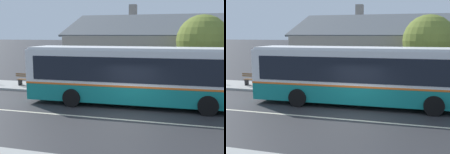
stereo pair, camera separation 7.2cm
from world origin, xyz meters
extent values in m
plane|color=#2D2D30|center=(0.00, 0.00, 0.00)|extent=(300.00, 300.00, 0.00)
cube|color=#9E9E99|center=(0.00, 6.00, 0.07)|extent=(60.00, 3.00, 0.15)
cube|color=beige|center=(0.00, 0.00, 0.00)|extent=(60.00, 0.16, 0.01)
cube|color=gray|center=(2.82, 13.95, 1.91)|extent=(20.03, 10.89, 3.82)
cube|color=#4C5156|center=(2.82, 11.23, 4.74)|extent=(20.63, 5.50, 2.00)
cube|color=#4C5156|center=(2.82, 16.68, 4.74)|extent=(20.63, 5.50, 2.00)
cube|color=gray|center=(-2.69, 15.04, 6.17)|extent=(0.70, 0.70, 1.20)
cube|color=black|center=(-4.19, 8.48, 2.10)|extent=(1.10, 0.06, 1.30)
cube|color=black|center=(0.48, 8.48, 2.10)|extent=(1.10, 0.06, 1.30)
cube|color=#147F7A|center=(-0.10, 2.90, 0.74)|extent=(12.25, 2.79, 0.94)
cube|color=orange|center=(-0.10, 2.90, 1.26)|extent=(12.27, 2.82, 0.10)
cube|color=white|center=(-0.10, 2.90, 2.22)|extent=(12.25, 2.79, 1.82)
cube|color=white|center=(-0.10, 2.90, 3.19)|extent=(12.00, 2.66, 0.12)
cube|color=black|center=(-0.13, 4.16, 2.12)|extent=(11.21, 0.30, 1.32)
cube|color=black|center=(-0.07, 1.64, 2.12)|extent=(11.21, 0.30, 1.32)
cube|color=#197233|center=(-1.65, 4.13, 0.74)|extent=(3.41, 0.11, 0.66)
cube|color=black|center=(4.62, 4.28, 1.53)|extent=(0.90, 0.05, 2.51)
cylinder|color=black|center=(3.65, 4.24, 0.50)|extent=(1.01, 0.30, 1.00)
cylinder|color=black|center=(3.71, 1.74, 0.50)|extent=(1.01, 0.30, 1.00)
cylinder|color=black|center=(-3.48, 4.07, 0.50)|extent=(1.01, 0.30, 1.00)
cylinder|color=black|center=(-3.42, 1.57, 0.50)|extent=(1.01, 0.30, 1.00)
cube|color=brown|center=(-8.83, 6.04, 0.60)|extent=(1.64, 0.10, 0.04)
cube|color=brown|center=(-8.83, 5.90, 0.60)|extent=(1.64, 0.10, 0.04)
cube|color=brown|center=(-8.83, 5.75, 0.60)|extent=(1.64, 0.10, 0.04)
cube|color=brown|center=(-8.83, 5.63, 0.90)|extent=(1.64, 0.04, 0.10)
cube|color=brown|center=(-8.83, 5.63, 1.04)|extent=(1.64, 0.04, 0.10)
cube|color=black|center=(-8.17, 5.90, 0.38)|extent=(0.08, 0.43, 0.45)
cube|color=black|center=(-9.48, 5.90, 0.38)|extent=(0.08, 0.43, 0.45)
cube|color=brown|center=(-4.30, 5.61, 0.60)|extent=(1.73, 0.10, 0.04)
cube|color=brown|center=(-4.30, 5.47, 0.60)|extent=(1.73, 0.10, 0.04)
cube|color=brown|center=(-4.30, 5.32, 0.60)|extent=(1.73, 0.10, 0.04)
cube|color=brown|center=(-4.30, 5.20, 0.90)|extent=(1.73, 0.04, 0.10)
cube|color=brown|center=(-4.30, 5.20, 1.04)|extent=(1.73, 0.04, 0.10)
cube|color=black|center=(-3.60, 5.47, 0.38)|extent=(0.08, 0.43, 0.45)
cube|color=black|center=(-4.99, 5.47, 0.38)|extent=(0.08, 0.43, 0.45)
cylinder|color=#4C3828|center=(3.55, 7.15, 1.21)|extent=(0.35, 0.35, 2.41)
sphere|color=olive|center=(3.55, 7.15, 3.53)|extent=(3.43, 3.43, 3.43)
sphere|color=olive|center=(3.62, 7.05, 3.02)|extent=(2.13, 2.13, 2.13)
camera|label=1|loc=(2.70, -12.36, 4.00)|focal=45.00mm
camera|label=2|loc=(2.77, -12.34, 4.00)|focal=45.00mm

